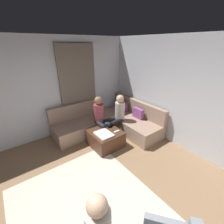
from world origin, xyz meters
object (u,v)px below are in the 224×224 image
at_px(coffee_mug, 106,125).
at_px(sectional_couch, 110,122).
at_px(person_on_couch_back, 117,114).
at_px(ottoman, 106,138).
at_px(person_on_couch_side, 101,116).
at_px(game_remote, 117,131).

bearing_deg(coffee_mug, sectional_couch, 133.59).
bearing_deg(person_on_couch_back, coffee_mug, 96.89).
height_order(ottoman, person_on_couch_side, person_on_couch_side).
distance_m(coffee_mug, person_on_couch_side, 0.28).
height_order(game_remote, person_on_couch_back, person_on_couch_back).
bearing_deg(sectional_couch, coffee_mug, -46.41).
bearing_deg(game_remote, person_on_couch_back, 139.77).
relative_size(ottoman, coffee_mug, 8.00).
bearing_deg(sectional_couch, game_remote, -23.55).
bearing_deg(coffee_mug, game_remote, 5.71).
relative_size(ottoman, game_remote, 5.07).
bearing_deg(ottoman, sectional_couch, 136.15).
xyz_separation_m(sectional_couch, person_on_couch_back, (0.30, 0.06, 0.38)).
bearing_deg(person_on_couch_side, person_on_couch_back, 162.02).
distance_m(game_remote, person_on_couch_side, 0.65).
relative_size(game_remote, person_on_couch_side, 0.12).
relative_size(coffee_mug, person_on_couch_back, 0.08).
relative_size(sectional_couch, game_remote, 17.00).
height_order(ottoman, game_remote, game_remote).
relative_size(coffee_mug, game_remote, 0.63).
bearing_deg(person_on_couch_side, sectional_couch, -160.09).
height_order(coffee_mug, person_on_couch_back, person_on_couch_back).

